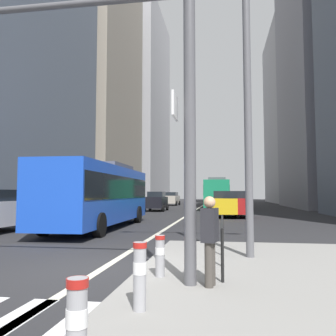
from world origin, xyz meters
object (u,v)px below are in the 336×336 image
(city_bus_red_distant, at_px, (222,193))
(car_oncoming_far, at_px, (156,201))
(city_bus_blue_oncoming, at_px, (100,192))
(car_receding_near, at_px, (224,204))
(street_lamp_post, at_px, (247,61))
(bollard_right, at_px, (160,253))
(bollard_front, at_px, (77,324))
(city_bus_red_receding, at_px, (218,193))
(bollard_left, at_px, (140,272))
(car_receding_far, at_px, (235,204))
(traffic_signal_gantry, at_px, (72,73))
(pedestrian_waiting, at_px, (210,236))
(car_oncoming_mid, at_px, (172,199))

(city_bus_red_distant, bearing_deg, car_oncoming_far, -103.78)
(city_bus_blue_oncoming, distance_m, car_oncoming_far, 17.41)
(car_receding_near, xyz_separation_m, street_lamp_post, (0.57, -16.92, 4.29))
(bollard_right, bearing_deg, bollard_front, -90.59)
(street_lamp_post, bearing_deg, city_bus_blue_oncoming, 131.31)
(city_bus_red_receding, distance_m, car_receding_near, 12.80)
(city_bus_blue_oncoming, relative_size, bollard_left, 11.64)
(bollard_front, bearing_deg, street_lamp_post, 72.67)
(city_bus_blue_oncoming, height_order, car_receding_near, city_bus_blue_oncoming)
(city_bus_red_receding, relative_size, car_receding_far, 2.42)
(bollard_front, bearing_deg, bollard_left, 86.67)
(city_bus_blue_oncoming, xyz_separation_m, car_oncoming_far, (-0.40, 17.39, -0.85))
(street_lamp_post, relative_size, bollard_front, 9.02)
(traffic_signal_gantry, xyz_separation_m, pedestrian_waiting, (2.66, -0.03, -3.13))
(street_lamp_post, xyz_separation_m, bollard_left, (-1.84, -4.38, -4.61))
(city_bus_red_receding, xyz_separation_m, bollard_left, (-0.66, -34.05, -1.16))
(city_bus_red_distant, distance_m, street_lamp_post, 52.08)
(street_lamp_post, xyz_separation_m, bollard_front, (-1.95, -6.25, -4.64))
(car_receding_near, relative_size, bollard_left, 4.61)
(traffic_signal_gantry, bearing_deg, street_lamp_post, 39.20)
(car_receding_near, distance_m, bollard_left, 21.34)
(city_bus_blue_oncoming, relative_size, pedestrian_waiting, 6.96)
(street_lamp_post, bearing_deg, car_receding_near, 91.92)
(city_bus_blue_oncoming, distance_m, pedestrian_waiting, 12.35)
(car_receding_near, height_order, bollard_front, car_receding_near)
(car_oncoming_mid, relative_size, bollard_right, 5.43)
(car_receding_far, bearing_deg, traffic_signal_gantry, -100.83)
(car_oncoming_mid, xyz_separation_m, street_lamp_post, (8.07, -41.47, 4.29))
(street_lamp_post, height_order, bollard_right, street_lamp_post)
(car_receding_near, height_order, bollard_right, car_receding_near)
(car_oncoming_mid, xyz_separation_m, traffic_signal_gantry, (4.49, -44.38, 3.16))
(city_bus_red_receding, relative_size, bollard_right, 13.81)
(city_bus_red_distant, distance_m, traffic_signal_gantry, 55.00)
(car_oncoming_far, distance_m, bollard_front, 31.93)
(car_receding_far, xyz_separation_m, car_oncoming_far, (-7.55, 8.04, -0.00))
(car_oncoming_far, height_order, bollard_front, car_oncoming_far)
(traffic_signal_gantry, bearing_deg, car_receding_far, 79.17)
(street_lamp_post, distance_m, bollard_right, 5.60)
(car_receding_far, bearing_deg, car_receding_near, -162.67)
(city_bus_red_receding, distance_m, car_oncoming_far, 7.60)
(car_oncoming_far, distance_m, street_lamp_post, 26.60)
(city_bus_red_receding, bearing_deg, bollard_right, -91.31)
(street_lamp_post, bearing_deg, traffic_signal_gantry, -140.80)
(car_receding_far, distance_m, bollard_left, 21.66)
(car_oncoming_mid, distance_m, car_receding_near, 25.67)
(city_bus_red_receding, distance_m, bollard_front, 35.96)
(bollard_left, height_order, pedestrian_waiting, pedestrian_waiting)
(car_receding_near, height_order, bollard_left, car_receding_near)
(city_bus_red_receding, bearing_deg, traffic_signal_gantry, -94.21)
(city_bus_blue_oncoming, relative_size, car_receding_near, 2.52)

